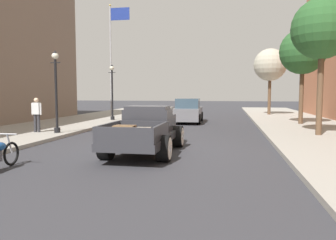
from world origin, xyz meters
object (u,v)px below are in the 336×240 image
(pedestrian_sidewalk_left, at_px, (37,113))
(street_lamp_far, at_px, (112,88))
(car_background_grey, at_px, (188,111))
(street_tree_nearest, at_px, (322,29))
(street_tree_third, at_px, (270,65))
(street_tree_second, at_px, (303,52))
(hotrod_truck_gunmetal, at_px, (147,130))
(street_lamp_near, at_px, (56,85))
(flagpole, at_px, (113,48))

(pedestrian_sidewalk_left, distance_m, street_lamp_far, 7.68)
(car_background_grey, distance_m, pedestrian_sidewalk_left, 10.20)
(street_tree_nearest, distance_m, street_tree_third, 14.02)
(street_tree_nearest, xyz_separation_m, street_tree_second, (0.36, 5.48, -0.31))
(pedestrian_sidewalk_left, relative_size, street_lamp_far, 0.43)
(pedestrian_sidewalk_left, height_order, street_tree_nearest, street_tree_nearest)
(hotrod_truck_gunmetal, xyz_separation_m, street_tree_second, (7.11, 10.07, 3.74))
(street_lamp_near, bearing_deg, street_tree_nearest, 6.71)
(street_lamp_far, bearing_deg, street_tree_second, -2.95)
(pedestrian_sidewalk_left, bearing_deg, car_background_grey, 51.71)
(pedestrian_sidewalk_left, distance_m, street_tree_second, 15.43)
(street_tree_nearest, bearing_deg, street_tree_second, 86.27)
(street_lamp_far, distance_m, street_tree_second, 12.54)
(hotrod_truck_gunmetal, bearing_deg, street_tree_third, 71.43)
(street_lamp_far, distance_m, street_tree_nearest, 13.67)
(hotrod_truck_gunmetal, bearing_deg, street_lamp_near, 148.57)
(hotrod_truck_gunmetal, relative_size, street_tree_second, 0.86)
(street_tree_second, xyz_separation_m, street_tree_third, (-0.86, 8.53, -0.07))
(pedestrian_sidewalk_left, bearing_deg, street_tree_nearest, 6.07)
(street_lamp_near, bearing_deg, street_tree_third, 53.36)
(street_tree_third, bearing_deg, street_lamp_far, -145.49)
(street_tree_second, bearing_deg, street_tree_nearest, -93.73)
(street_lamp_far, bearing_deg, flagpole, 108.68)
(street_lamp_near, bearing_deg, street_lamp_far, 90.09)
(car_background_grey, distance_m, flagpole, 9.32)
(hotrod_truck_gunmetal, bearing_deg, street_lamp_far, 116.02)
(street_lamp_far, bearing_deg, street_tree_third, 34.51)
(street_tree_third, bearing_deg, hotrod_truck_gunmetal, -108.57)
(street_lamp_near, relative_size, street_tree_second, 0.67)
(pedestrian_sidewalk_left, height_order, street_tree_third, street_tree_third)
(street_tree_nearest, distance_m, street_tree_second, 5.50)
(street_lamp_far, relative_size, flagpole, 0.42)
(street_tree_nearest, relative_size, street_tree_second, 1.05)
(hotrod_truck_gunmetal, bearing_deg, street_tree_nearest, 34.23)
(street_tree_second, bearing_deg, street_lamp_far, 177.05)
(street_lamp_far, height_order, flagpole, flagpole)
(hotrod_truck_gunmetal, height_order, flagpole, flagpole)
(flagpole, bearing_deg, street_lamp_near, -82.75)
(street_lamp_near, xyz_separation_m, flagpole, (-1.53, 12.01, 3.39))
(street_lamp_far, relative_size, street_tree_third, 0.68)
(car_background_grey, height_order, street_tree_second, street_tree_second)
(hotrod_truck_gunmetal, xyz_separation_m, street_tree_nearest, (6.76, 4.60, 4.06))
(pedestrian_sidewalk_left, height_order, street_tree_second, street_tree_second)
(street_lamp_near, bearing_deg, car_background_grey, 56.78)
(car_background_grey, relative_size, street_lamp_far, 1.13)
(street_tree_second, height_order, street_tree_third, street_tree_second)
(street_tree_nearest, xyz_separation_m, street_tree_third, (-0.51, 14.01, -0.38))
(street_lamp_far, xyz_separation_m, flagpole, (-1.52, 4.48, 3.39))
(car_background_grey, bearing_deg, street_tree_second, -9.17)
(car_background_grey, distance_m, street_tree_third, 10.32)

